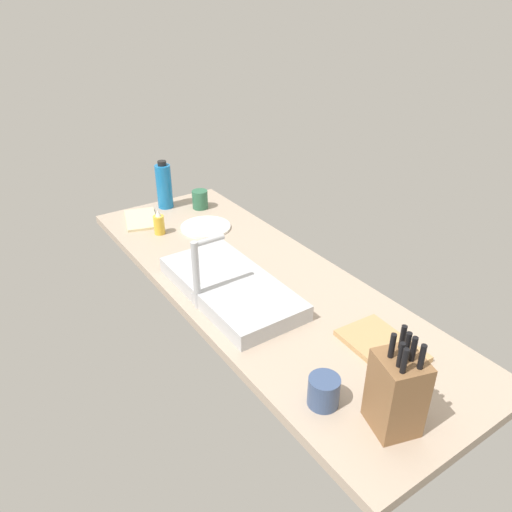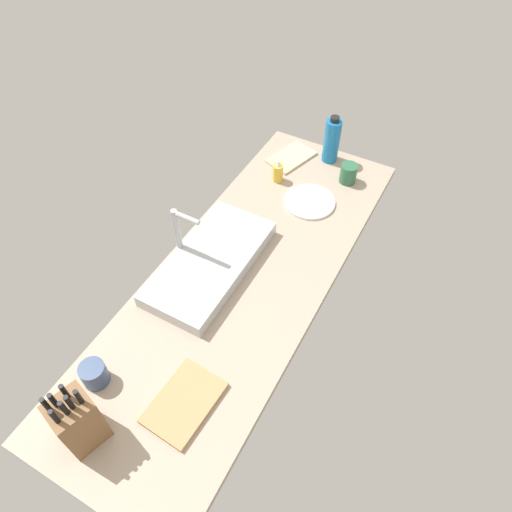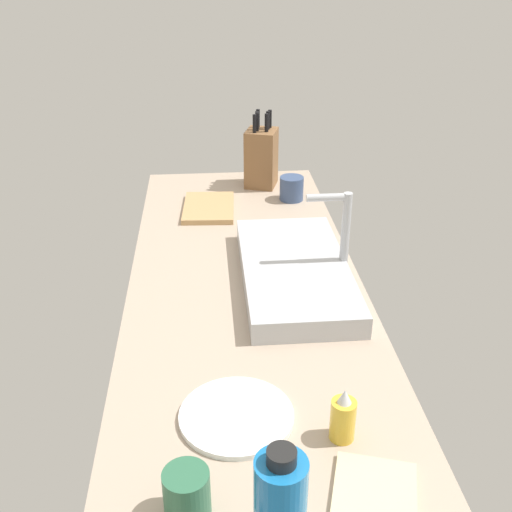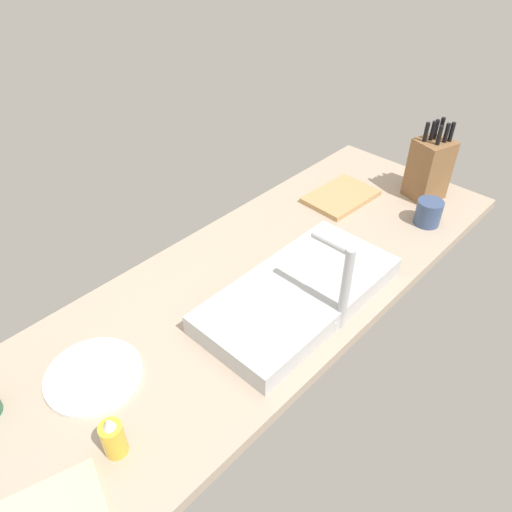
% 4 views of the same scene
% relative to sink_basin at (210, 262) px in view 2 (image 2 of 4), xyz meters
% --- Properties ---
extents(countertop_slab, '(1.83, 0.64, 0.04)m').
position_rel_sink_basin_xyz_m(countertop_slab, '(0.03, -0.13, -0.05)').
color(countertop_slab, tan).
rests_on(countertop_slab, ground).
extents(sink_basin, '(0.58, 0.28, 0.06)m').
position_rel_sink_basin_xyz_m(sink_basin, '(0.00, 0.00, 0.00)').
color(sink_basin, '#B7BABF').
rests_on(sink_basin, countertop_slab).
extents(faucet, '(0.06, 0.12, 0.25)m').
position_rel_sink_basin_xyz_m(faucet, '(-0.00, 0.12, 0.12)').
color(faucet, '#B7BABF').
rests_on(faucet, countertop_slab).
extents(knife_block, '(0.14, 0.14, 0.28)m').
position_rel_sink_basin_xyz_m(knife_block, '(-0.74, -0.02, 0.08)').
color(knife_block, brown).
rests_on(knife_block, countertop_slab).
extents(cutting_board, '(0.26, 0.19, 0.02)m').
position_rel_sink_basin_xyz_m(cutting_board, '(-0.52, -0.23, -0.02)').
color(cutting_board, tan).
rests_on(cutting_board, countertop_slab).
extents(soap_bottle, '(0.05, 0.05, 0.11)m').
position_rel_sink_basin_xyz_m(soap_bottle, '(0.60, 0.01, 0.02)').
color(soap_bottle, gold).
rests_on(soap_bottle, countertop_slab).
extents(water_bottle, '(0.08, 0.08, 0.24)m').
position_rel_sink_basin_xyz_m(water_bottle, '(0.86, -0.14, 0.08)').
color(water_bottle, '#1970B7').
rests_on(water_bottle, countertop_slab).
extents(dinner_plate, '(0.23, 0.23, 0.01)m').
position_rel_sink_basin_xyz_m(dinner_plate, '(0.53, -0.19, -0.02)').
color(dinner_plate, white).
rests_on(dinner_plate, countertop_slab).
extents(dish_towel, '(0.26, 0.20, 0.01)m').
position_rel_sink_basin_xyz_m(dish_towel, '(0.77, 0.02, -0.02)').
color(dish_towel, beige).
rests_on(dish_towel, countertop_slab).
extents(coffee_mug, '(0.08, 0.08, 0.09)m').
position_rel_sink_basin_xyz_m(coffee_mug, '(0.75, -0.28, 0.02)').
color(coffee_mug, '#2D6647').
rests_on(coffee_mug, countertop_slab).
extents(ceramic_cup, '(0.09, 0.09, 0.09)m').
position_rel_sink_basin_xyz_m(ceramic_cup, '(-0.59, 0.07, 0.01)').
color(ceramic_cup, '#384C75').
rests_on(ceramic_cup, countertop_slab).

